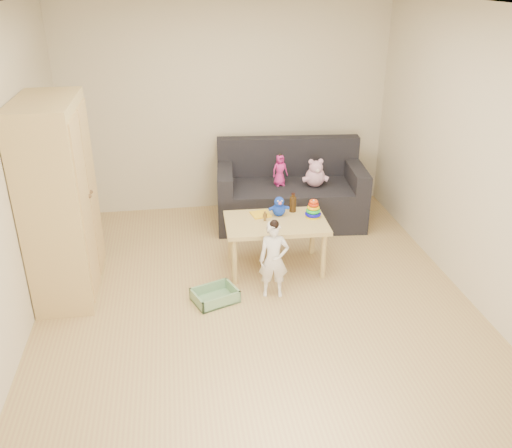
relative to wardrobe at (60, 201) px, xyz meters
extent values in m
plane|color=tan|center=(1.73, -0.43, -0.93)|extent=(4.50, 4.50, 0.00)
plane|color=white|center=(1.73, -0.43, 1.67)|extent=(4.50, 4.50, 0.00)
plane|color=beige|center=(1.73, 1.82, 0.37)|extent=(4.00, 0.00, 4.00)
plane|color=beige|center=(1.73, -2.68, 0.37)|extent=(4.00, 0.00, 4.00)
plane|color=beige|center=(-0.27, -0.43, 0.37)|extent=(0.00, 4.50, 4.50)
plane|color=beige|center=(3.73, -0.43, 0.37)|extent=(0.00, 4.50, 4.50)
cube|color=tan|center=(0.00, 0.00, 0.00)|extent=(0.51, 1.03, 1.85)
cube|color=black|center=(2.42, 1.18, -0.68)|extent=(1.82, 1.04, 0.49)
cube|color=tan|center=(2.03, 0.09, -0.66)|extent=(1.04, 0.68, 0.54)
imported|color=white|center=(1.91, -0.42, -0.55)|extent=(0.30, 0.22, 0.75)
imported|color=#D92890|center=(2.28, 1.18, -0.25)|extent=(0.21, 0.16, 0.37)
cylinder|color=yellow|center=(2.42, 0.13, -0.38)|extent=(0.15, 0.15, 0.02)
cylinder|color=silver|center=(2.42, 0.13, -0.29)|extent=(0.02, 0.02, 0.18)
torus|color=#0F0BB9|center=(2.42, 0.13, -0.35)|extent=(0.17, 0.17, 0.04)
torus|color=green|center=(2.42, 0.13, -0.32)|extent=(0.15, 0.15, 0.04)
torus|color=#E0AF0B|center=(2.42, 0.13, -0.28)|extent=(0.13, 0.13, 0.03)
torus|color=red|center=(2.42, 0.13, -0.25)|extent=(0.11, 0.11, 0.03)
torus|color=#EE400E|center=(2.42, 0.13, -0.22)|extent=(0.09, 0.09, 0.03)
cylinder|color=black|center=(2.25, 0.30, -0.31)|extent=(0.07, 0.07, 0.16)
cylinder|color=black|center=(2.25, 0.30, -0.22)|extent=(0.03, 0.03, 0.04)
cylinder|color=black|center=(2.25, 0.30, -0.19)|extent=(0.04, 0.04, 0.01)
cube|color=yellow|center=(1.90, 0.26, -0.38)|extent=(0.21, 0.21, 0.01)
camera|label=1|loc=(1.07, -4.76, 1.92)|focal=38.00mm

